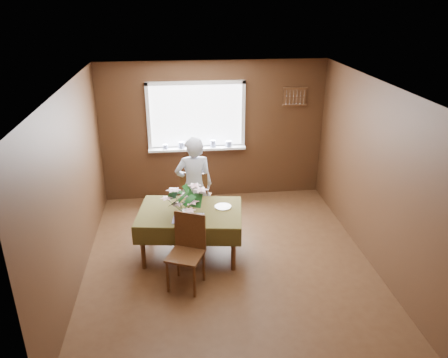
{
  "coord_description": "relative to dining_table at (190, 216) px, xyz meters",
  "views": [
    {
      "loc": [
        -0.65,
        -5.23,
        3.55
      ],
      "look_at": [
        0.0,
        0.55,
        1.05
      ],
      "focal_mm": 35.0,
      "sensor_mm": 36.0,
      "label": 1
    }
  ],
  "objects": [
    {
      "name": "wall_back",
      "position": [
        0.52,
        1.98,
        0.63
      ],
      "size": [
        4.0,
        0.0,
        4.0
      ],
      "primitive_type": "plane",
      "rotation": [
        1.57,
        0.0,
        0.0
      ],
      "color": "brown",
      "rests_on": "floor"
    },
    {
      "name": "chair_far",
      "position": [
        0.12,
        0.8,
        -0.08
      ],
      "size": [
        0.51,
        0.51,
        1.0
      ],
      "rotation": [
        0.0,
        0.0,
        2.91
      ],
      "color": "#54321B",
      "rests_on": "floor"
    },
    {
      "name": "wall_left",
      "position": [
        -1.48,
        -0.27,
        0.63
      ],
      "size": [
        0.0,
        4.5,
        4.5
      ],
      "primitive_type": "plane",
      "rotation": [
        1.57,
        0.0,
        1.57
      ],
      "color": "brown",
      "rests_on": "floor"
    },
    {
      "name": "wall_front",
      "position": [
        0.52,
        -2.52,
        0.63
      ],
      "size": [
        4.0,
        0.0,
        4.0
      ],
      "primitive_type": "plane",
      "rotation": [
        -1.57,
        0.0,
        0.0
      ],
      "color": "brown",
      "rests_on": "floor"
    },
    {
      "name": "ceiling",
      "position": [
        0.52,
        -0.27,
        1.88
      ],
      "size": [
        4.5,
        4.5,
        0.0
      ],
      "primitive_type": "plane",
      "rotation": [
        3.14,
        0.0,
        0.0
      ],
      "color": "white",
      "rests_on": "wall_back"
    },
    {
      "name": "wall_right",
      "position": [
        2.52,
        -0.27,
        0.63
      ],
      "size": [
        0.0,
        4.5,
        4.5
      ],
      "primitive_type": "plane",
      "rotation": [
        1.57,
        0.0,
        -1.57
      ],
      "color": "brown",
      "rests_on": "floor"
    },
    {
      "name": "window_assembly",
      "position": [
        0.22,
        1.93,
        0.73
      ],
      "size": [
        1.72,
        0.2,
        1.22
      ],
      "color": "white",
      "rests_on": "wall_back"
    },
    {
      "name": "dining_table",
      "position": [
        0.0,
        0.0,
        0.0
      ],
      "size": [
        1.58,
        1.18,
        0.71
      ],
      "rotation": [
        0.0,
        0.0,
        -0.14
      ],
      "color": "#54321B",
      "rests_on": "floor"
    },
    {
      "name": "floor",
      "position": [
        0.52,
        -0.27,
        -0.62
      ],
      "size": [
        4.5,
        4.5,
        0.0
      ],
      "primitive_type": "plane",
      "color": "#472B18",
      "rests_on": "ground"
    },
    {
      "name": "side_plate",
      "position": [
        0.48,
        0.06,
        0.09
      ],
      "size": [
        0.29,
        0.29,
        0.01
      ],
      "primitive_type": "cylinder",
      "rotation": [
        0.0,
        0.0,
        0.24
      ],
      "color": "white",
      "rests_on": "dining_table"
    },
    {
      "name": "flower_bouquet",
      "position": [
        -0.08,
        -0.22,
        0.36
      ],
      "size": [
        0.5,
        0.5,
        0.43
      ],
      "rotation": [
        0.0,
        0.0,
        -0.02
      ],
      "color": "white",
      "rests_on": "dining_table"
    },
    {
      "name": "chair_near",
      "position": [
        -0.06,
        -0.69,
        -0.09
      ],
      "size": [
        0.55,
        0.55,
        0.98
      ],
      "rotation": [
        0.0,
        0.0,
        -0.4
      ],
      "color": "#54321B",
      "rests_on": "floor"
    },
    {
      "name": "spoon_rack",
      "position": [
        1.97,
        1.95,
        1.23
      ],
      "size": [
        0.44,
        0.05,
        0.33
      ],
      "color": "#54321B",
      "rests_on": "wall_back"
    },
    {
      "name": "table_knife",
      "position": [
        0.17,
        -0.22,
        0.09
      ],
      "size": [
        0.02,
        0.21,
        0.0
      ],
      "primitive_type": "cube",
      "rotation": [
        0.0,
        0.0,
        0.01
      ],
      "color": "silver",
      "rests_on": "dining_table"
    },
    {
      "name": "seated_woman",
      "position": [
        0.09,
        0.66,
        0.17
      ],
      "size": [
        0.6,
        0.42,
        1.59
      ],
      "primitive_type": "imported",
      "rotation": [
        0.0,
        0.0,
        3.2
      ],
      "color": "white",
      "rests_on": "floor"
    }
  ]
}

